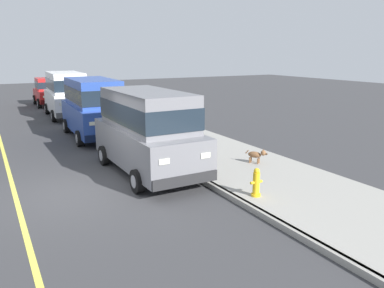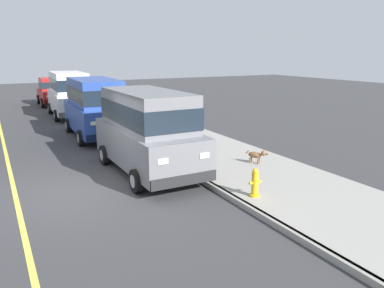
{
  "view_description": "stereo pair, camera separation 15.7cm",
  "coord_description": "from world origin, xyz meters",
  "px_view_note": "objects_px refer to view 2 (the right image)",
  "views": [
    {
      "loc": [
        -2.07,
        -9.88,
        3.64
      ],
      "look_at": [
        3.5,
        0.26,
        0.85
      ],
      "focal_mm": 35.83,
      "sensor_mm": 36.0,
      "label": 1
    },
    {
      "loc": [
        -1.93,
        -9.96,
        3.64
      ],
      "look_at": [
        3.5,
        0.26,
        0.85
      ],
      "focal_mm": 35.83,
      "sensor_mm": 36.0,
      "label": 2
    }
  ],
  "objects_px": {
    "car_grey_van": "(148,128)",
    "car_blue_van": "(95,105)",
    "fire_hydrant": "(255,183)",
    "car_white_van": "(69,92)",
    "dog_brown": "(257,155)",
    "car_red_hatchback": "(53,91)"
  },
  "relations": [
    {
      "from": "car_red_hatchback",
      "to": "dog_brown",
      "type": "height_order",
      "value": "car_red_hatchback"
    },
    {
      "from": "car_grey_van",
      "to": "car_white_van",
      "type": "bearing_deg",
      "value": 90.25
    },
    {
      "from": "car_white_van",
      "to": "fire_hydrant",
      "type": "relative_size",
      "value": 6.85
    },
    {
      "from": "car_grey_van",
      "to": "fire_hydrant",
      "type": "distance_m",
      "value": 3.88
    },
    {
      "from": "car_white_van",
      "to": "car_blue_van",
      "type": "bearing_deg",
      "value": -90.55
    },
    {
      "from": "car_red_hatchback",
      "to": "car_blue_van",
      "type": "bearing_deg",
      "value": -89.85
    },
    {
      "from": "car_grey_van",
      "to": "car_blue_van",
      "type": "xyz_separation_m",
      "value": [
        -0.11,
        5.89,
        0.0
      ]
    },
    {
      "from": "car_blue_van",
      "to": "car_white_van",
      "type": "distance_m",
      "value": 6.16
    },
    {
      "from": "car_white_van",
      "to": "fire_hydrant",
      "type": "distance_m",
      "value": 15.64
    },
    {
      "from": "car_white_van",
      "to": "car_grey_van",
      "type": "bearing_deg",
      "value": -89.75
    },
    {
      "from": "car_blue_van",
      "to": "dog_brown",
      "type": "relative_size",
      "value": 7.44
    },
    {
      "from": "car_white_van",
      "to": "dog_brown",
      "type": "distance_m",
      "value": 13.68
    },
    {
      "from": "dog_brown",
      "to": "car_red_hatchback",
      "type": "bearing_deg",
      "value": 100.18
    },
    {
      "from": "car_grey_van",
      "to": "car_blue_van",
      "type": "distance_m",
      "value": 5.89
    },
    {
      "from": "fire_hydrant",
      "to": "car_white_van",
      "type": "bearing_deg",
      "value": 95.46
    },
    {
      "from": "dog_brown",
      "to": "fire_hydrant",
      "type": "xyz_separation_m",
      "value": [
        -1.81,
        -2.3,
        0.05
      ]
    },
    {
      "from": "car_red_hatchback",
      "to": "fire_hydrant",
      "type": "height_order",
      "value": "car_red_hatchback"
    },
    {
      "from": "car_red_hatchback",
      "to": "dog_brown",
      "type": "relative_size",
      "value": 5.73
    },
    {
      "from": "car_blue_van",
      "to": "fire_hydrant",
      "type": "relative_size",
      "value": 6.82
    },
    {
      "from": "dog_brown",
      "to": "fire_hydrant",
      "type": "distance_m",
      "value": 2.93
    },
    {
      "from": "fire_hydrant",
      "to": "car_red_hatchback",
      "type": "bearing_deg",
      "value": 94.26
    },
    {
      "from": "car_grey_van",
      "to": "dog_brown",
      "type": "xyz_separation_m",
      "value": [
        3.24,
        -1.2,
        -0.97
      ]
    }
  ]
}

